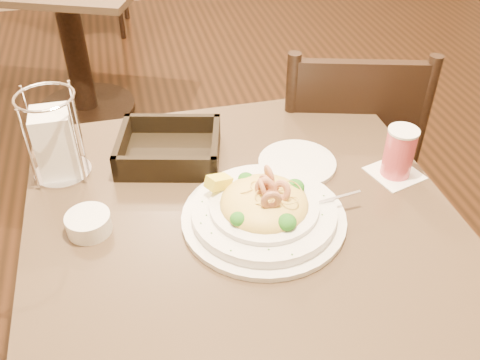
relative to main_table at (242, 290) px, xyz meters
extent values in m
cylinder|color=black|center=(0.00, 0.00, -0.14)|extent=(0.12, 0.12, 0.70)
cube|color=brown|center=(0.00, 0.00, 0.23)|extent=(0.90, 0.90, 0.03)
cylinder|color=black|center=(-0.43, 1.85, -0.51)|extent=(0.52, 0.52, 0.03)
cylinder|color=black|center=(-0.43, 1.85, -0.14)|extent=(0.12, 0.12, 0.70)
cube|color=black|center=(0.45, 0.51, -0.07)|extent=(0.52, 0.52, 0.04)
cylinder|color=black|center=(0.68, 0.64, -0.31)|extent=(0.04, 0.04, 0.43)
cylinder|color=black|center=(0.33, 0.73, -0.31)|extent=(0.04, 0.04, 0.43)
cylinder|color=black|center=(0.58, 0.29, -0.31)|extent=(0.04, 0.04, 0.43)
cylinder|color=black|center=(0.23, 0.39, -0.31)|extent=(0.04, 0.04, 0.43)
cylinder|color=black|center=(0.58, 0.29, 0.18)|extent=(0.04, 0.04, 0.46)
cylinder|color=black|center=(0.23, 0.39, 0.18)|extent=(0.04, 0.04, 0.46)
cube|color=black|center=(0.41, 0.34, 0.28)|extent=(0.35, 0.13, 0.22)
cylinder|color=black|center=(-0.17, 2.78, -0.31)|extent=(0.04, 0.04, 0.43)
cylinder|color=black|center=(-0.53, 2.83, -0.31)|extent=(0.04, 0.04, 0.43)
cylinder|color=white|center=(0.04, -0.02, 0.25)|extent=(0.34, 0.34, 0.01)
cylinder|color=white|center=(0.04, -0.02, 0.27)|extent=(0.30, 0.30, 0.02)
cylinder|color=white|center=(0.04, -0.02, 0.28)|extent=(0.23, 0.23, 0.01)
ellipsoid|color=gold|center=(0.04, -0.02, 0.29)|extent=(0.18, 0.18, 0.06)
cube|color=yellow|center=(-0.04, 0.05, 0.30)|extent=(0.07, 0.06, 0.04)
cube|color=silver|center=(0.19, -0.04, 0.28)|extent=(0.13, 0.02, 0.01)
cube|color=silver|center=(0.12, -0.04, 0.28)|extent=(0.03, 0.02, 0.00)
torus|color=gold|center=(0.02, 0.00, 0.30)|extent=(0.03, 0.04, 0.03)
torus|color=gold|center=(0.07, -0.01, 0.32)|extent=(0.05, 0.05, 0.03)
torus|color=gold|center=(0.05, -0.02, 0.31)|extent=(0.05, 0.05, 0.03)
torus|color=gold|center=(0.04, -0.02, 0.32)|extent=(0.04, 0.04, 0.01)
torus|color=gold|center=(0.03, -0.04, 0.29)|extent=(0.06, 0.06, 0.03)
torus|color=gold|center=(0.08, -0.06, 0.32)|extent=(0.05, 0.05, 0.02)
torus|color=gold|center=(0.03, -0.04, 0.31)|extent=(0.06, 0.06, 0.03)
torus|color=gold|center=(0.02, 0.00, 0.30)|extent=(0.05, 0.04, 0.03)
torus|color=gold|center=(0.05, 0.01, 0.31)|extent=(0.04, 0.04, 0.01)
torus|color=gold|center=(0.03, 0.01, 0.30)|extent=(0.05, 0.05, 0.02)
torus|color=gold|center=(0.04, -0.07, 0.30)|extent=(0.06, 0.06, 0.03)
torus|color=gold|center=(0.10, -0.03, 0.31)|extent=(0.06, 0.06, 0.04)
torus|color=gold|center=(0.04, 0.01, 0.32)|extent=(0.05, 0.06, 0.03)
torus|color=gold|center=(0.01, 0.00, 0.31)|extent=(0.05, 0.04, 0.03)
torus|color=gold|center=(0.07, -0.05, 0.30)|extent=(0.03, 0.03, 0.03)
torus|color=gold|center=(0.04, -0.02, 0.30)|extent=(0.06, 0.05, 0.04)
torus|color=gold|center=(0.04, -0.02, 0.29)|extent=(0.04, 0.04, 0.04)
torus|color=gold|center=(0.03, -0.04, 0.32)|extent=(0.04, 0.04, 0.03)
torus|color=gold|center=(0.05, -0.03, 0.31)|extent=(0.05, 0.04, 0.03)
torus|color=gold|center=(0.03, 0.00, 0.31)|extent=(0.05, 0.05, 0.02)
torus|color=tan|center=(0.04, -0.07, 0.33)|extent=(0.04, 0.02, 0.04)
torus|color=tan|center=(0.06, 0.01, 0.33)|extent=(0.03, 0.04, 0.04)
torus|color=tan|center=(0.05, -0.02, 0.33)|extent=(0.03, 0.05, 0.04)
torus|color=tan|center=(0.05, -0.02, 0.33)|extent=(0.04, 0.05, 0.04)
torus|color=tan|center=(0.04, -0.03, 0.33)|extent=(0.05, 0.04, 0.04)
torus|color=tan|center=(0.07, -0.04, 0.33)|extent=(0.05, 0.05, 0.04)
torus|color=tan|center=(0.04, -0.03, 0.33)|extent=(0.03, 0.04, 0.04)
ellipsoid|color=#195A14|center=(0.11, 0.00, 0.30)|extent=(0.04, 0.04, 0.03)
ellipsoid|color=#195A14|center=(0.02, 0.05, 0.30)|extent=(0.03, 0.03, 0.03)
ellipsoid|color=#195A14|center=(-0.02, -0.07, 0.30)|extent=(0.03, 0.03, 0.03)
ellipsoid|color=#195A14|center=(0.06, -0.10, 0.30)|extent=(0.04, 0.04, 0.03)
cube|color=#266619|center=(-0.08, 0.02, 0.28)|extent=(0.00, 0.00, 0.00)
cube|color=#266619|center=(-0.08, -0.02, 0.28)|extent=(0.00, 0.00, 0.00)
cube|color=#266619|center=(-0.05, -0.13, 0.28)|extent=(0.00, 0.00, 0.00)
cube|color=#266619|center=(0.03, 0.09, 0.28)|extent=(0.00, 0.00, 0.00)
cube|color=#266619|center=(0.17, -0.02, 0.28)|extent=(0.00, 0.00, 0.00)
cube|color=#266619|center=(0.06, -0.16, 0.28)|extent=(0.00, 0.00, 0.00)
cube|color=#266619|center=(-0.09, -0.04, 0.28)|extent=(0.00, 0.00, 0.00)
cube|color=#266619|center=(0.00, 0.09, 0.28)|extent=(0.00, 0.00, 0.00)
cube|color=#266619|center=(-0.08, -0.07, 0.28)|extent=(0.00, 0.00, 0.00)
cube|color=#266619|center=(0.02, -0.14, 0.28)|extent=(0.00, 0.00, 0.00)
cube|color=#266619|center=(0.14, 0.04, 0.28)|extent=(0.00, 0.00, 0.00)
cube|color=#266619|center=(0.15, -0.07, 0.28)|extent=(0.00, 0.00, 0.00)
cube|color=white|center=(0.38, 0.06, 0.24)|extent=(0.13, 0.13, 0.00)
cylinder|color=#D74C59|center=(0.38, 0.06, 0.30)|extent=(0.07, 0.07, 0.12)
cylinder|color=white|center=(0.38, 0.06, 0.36)|extent=(0.07, 0.07, 0.01)
cube|color=black|center=(-0.12, 0.24, 0.25)|extent=(0.28, 0.24, 0.02)
cube|color=black|center=(-0.01, 0.21, 0.28)|extent=(0.06, 0.19, 0.05)
cube|color=black|center=(-0.23, 0.27, 0.28)|extent=(0.06, 0.19, 0.05)
cube|color=black|center=(-0.10, 0.33, 0.28)|extent=(0.23, 0.07, 0.05)
cube|color=black|center=(-0.14, 0.15, 0.28)|extent=(0.23, 0.07, 0.05)
cylinder|color=silver|center=(-0.37, 0.24, 0.25)|extent=(0.13, 0.13, 0.01)
torus|color=silver|center=(-0.37, 0.24, 0.44)|extent=(0.13, 0.13, 0.01)
cube|color=white|center=(-0.37, 0.24, 0.33)|extent=(0.10, 0.10, 0.16)
cylinder|color=silver|center=(-0.42, 0.19, 0.35)|extent=(0.01, 0.01, 0.20)
cylinder|color=silver|center=(-0.32, 0.19, 0.35)|extent=(0.01, 0.01, 0.20)
cylinder|color=silver|center=(-0.42, 0.29, 0.35)|extent=(0.01, 0.01, 0.20)
cylinder|color=silver|center=(-0.32, 0.29, 0.35)|extent=(0.01, 0.01, 0.20)
cylinder|color=white|center=(0.17, 0.14, 0.25)|extent=(0.24, 0.24, 0.01)
cylinder|color=white|center=(-0.31, 0.03, 0.26)|extent=(0.12, 0.12, 0.04)
camera|label=1|loc=(-0.20, -0.82, 1.00)|focal=40.00mm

